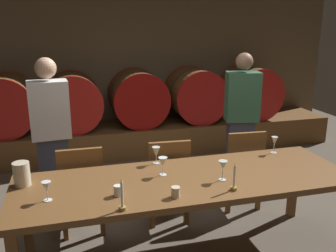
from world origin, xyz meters
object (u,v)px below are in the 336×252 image
at_px(pitcher, 22,174).
at_px(wine_barrel_far_right, 250,92).
at_px(wine_barrel_center, 138,98).
at_px(wine_glass_left, 163,162).
at_px(wine_barrel_right, 195,95).
at_px(chair_left, 81,185).
at_px(candle_right, 234,182).
at_px(wine_glass_center, 156,152).
at_px(candle_left, 122,201).
at_px(cup_left, 118,191).
at_px(chair_center, 168,176).
at_px(guest_right, 241,121).
at_px(wine_glass_far_left, 47,187).
at_px(dining_table, 186,185).
at_px(wine_glass_right, 223,166).
at_px(wine_barrel_far_left, 6,105).
at_px(cup_right, 176,192).
at_px(wine_glass_far_right, 274,141).
at_px(wine_barrel_left, 72,101).
at_px(chair_right, 242,165).
at_px(guest_left, 52,137).

bearing_deg(pitcher, wine_barrel_far_right, 38.53).
xyz_separation_m(wine_barrel_center, wine_glass_left, (-0.32, -2.71, 0.01)).
xyz_separation_m(wine_barrel_center, pitcher, (-1.42, -2.62, -0.01)).
bearing_deg(wine_barrel_right, chair_left, -130.91).
height_order(candle_right, wine_glass_center, candle_right).
distance_m(wine_barrel_right, candle_left, 3.61).
bearing_deg(wine_barrel_far_right, cup_left, -131.08).
bearing_deg(wine_barrel_center, chair_center, -93.63).
height_order(guest_right, wine_glass_far_left, guest_right).
height_order(wine_barrel_center, wine_glass_far_left, wine_barrel_center).
bearing_deg(dining_table, wine_glass_right, -22.40).
xyz_separation_m(wine_barrel_far_right, chair_left, (-2.84, -2.18, -0.35)).
relative_size(wine_barrel_far_left, cup_left, 10.54).
bearing_deg(cup_right, candle_right, -0.64).
relative_size(wine_barrel_right, chair_left, 0.95).
bearing_deg(wine_glass_far_right, wine_barrel_far_right, 67.39).
bearing_deg(wine_barrel_left, wine_glass_left, -76.50).
bearing_deg(candle_left, wine_glass_center, 61.30).
bearing_deg(wine_glass_far_right, dining_table, -160.96).
xyz_separation_m(wine_barrel_far_left, wine_barrel_left, (0.90, 0.00, 0.00)).
relative_size(wine_barrel_left, dining_table, 0.31).
height_order(chair_left, chair_center, same).
distance_m(wine_barrel_left, pitcher, 2.66).
distance_m(wine_barrel_far_left, wine_barrel_center, 1.87).
bearing_deg(cup_left, chair_right, 31.38).
bearing_deg(wine_glass_center, guest_left, 140.61).
bearing_deg(cup_right, wine_glass_left, 88.17).
relative_size(candle_left, wine_glass_right, 1.40).
bearing_deg(wine_barrel_right, chair_right, -95.94).
distance_m(dining_table, cup_right, 0.36).
distance_m(wine_barrel_far_left, cup_right, 3.48).
bearing_deg(wine_barrel_far_right, chair_left, -142.55).
height_order(guest_left, candle_right, guest_left).
relative_size(dining_table, guest_left, 1.67).
bearing_deg(chair_left, chair_right, -176.91).
distance_m(wine_glass_left, cup_right, 0.42).
distance_m(wine_barrel_far_left, guest_right, 3.22).
distance_m(pitcher, wine_glass_center, 1.12).
relative_size(guest_left, guest_right, 1.01).
bearing_deg(chair_center, wine_glass_far_left, 38.08).
bearing_deg(chair_left, candle_right, 139.87).
xyz_separation_m(guest_right, wine_glass_far_right, (-0.09, -0.88, 0.03)).
bearing_deg(wine_glass_center, wine_glass_right, -48.98).
distance_m(candle_right, cup_left, 0.86).
distance_m(wine_barrel_center, candle_left, 3.29).
height_order(wine_barrel_left, chair_left, wine_barrel_left).
bearing_deg(cup_left, candle_right, -9.38).
height_order(wine_glass_right, wine_glass_far_right, wine_glass_right).
height_order(wine_glass_left, cup_left, wine_glass_left).
xyz_separation_m(wine_barrel_right, chair_right, (-0.22, -2.12, -0.35)).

